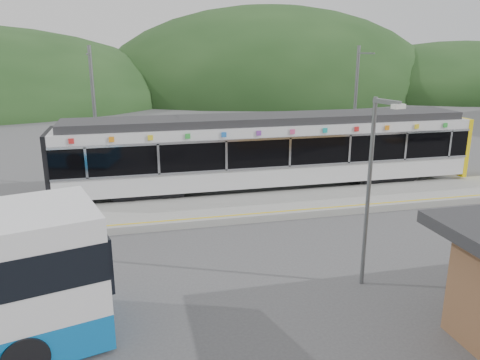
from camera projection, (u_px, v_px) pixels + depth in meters
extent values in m
plane|color=#4C4C4F|center=(284.00, 238.00, 17.55)|extent=(120.00, 120.00, 0.00)
ellipsoid|color=#1E3D19|center=(270.00, 95.00, 71.68)|extent=(52.00, 39.00, 26.00)
ellipsoid|color=#1E3D19|center=(460.00, 94.00, 72.59)|extent=(44.00, 33.00, 16.00)
cube|color=#9E9E99|center=(260.00, 206.00, 20.60)|extent=(26.00, 3.20, 0.30)
cube|color=yellow|center=(269.00, 212.00, 19.34)|extent=(26.00, 0.10, 0.01)
cube|color=black|center=(148.00, 193.00, 22.02)|extent=(3.20, 2.20, 0.56)
cube|color=black|center=(378.00, 177.00, 24.72)|extent=(3.20, 2.20, 0.56)
cube|color=silver|center=(270.00, 170.00, 23.17)|extent=(20.00, 2.90, 0.92)
cube|color=black|center=(270.00, 146.00, 22.84)|extent=(20.00, 2.96, 1.45)
cube|color=silver|center=(279.00, 167.00, 21.62)|extent=(20.00, 0.05, 0.10)
cube|color=silver|center=(280.00, 138.00, 21.26)|extent=(20.00, 0.05, 0.10)
cube|color=silver|center=(270.00, 127.00, 22.59)|extent=(20.00, 2.90, 0.45)
cube|color=#2D2D30|center=(271.00, 119.00, 22.48)|extent=(19.40, 2.50, 0.36)
cube|color=yellow|center=(449.00, 144.00, 25.21)|extent=(0.24, 2.92, 3.00)
cube|color=black|center=(51.00, 164.00, 20.66)|extent=(0.20, 2.92, 3.00)
cube|color=silver|center=(86.00, 163.00, 19.53)|extent=(0.10, 0.05, 1.35)
cube|color=silver|center=(159.00, 159.00, 20.20)|extent=(0.10, 0.05, 1.35)
cube|color=silver|center=(226.00, 156.00, 20.88)|extent=(0.10, 0.05, 1.35)
cube|color=silver|center=(290.00, 152.00, 21.55)|extent=(0.10, 0.05, 1.35)
cube|color=silver|center=(350.00, 149.00, 22.23)|extent=(0.10, 0.05, 1.35)
cube|color=silver|center=(406.00, 146.00, 22.90)|extent=(0.10, 0.05, 1.35)
cube|color=silver|center=(450.00, 144.00, 23.47)|extent=(0.10, 0.05, 1.35)
cube|color=red|center=(71.00, 141.00, 19.17)|extent=(0.22, 0.04, 0.22)
cube|color=orange|center=(112.00, 139.00, 19.53)|extent=(0.22, 0.04, 0.22)
cube|color=yellow|center=(150.00, 138.00, 19.89)|extent=(0.22, 0.04, 0.22)
cube|color=green|center=(188.00, 136.00, 20.25)|extent=(0.22, 0.04, 0.22)
cube|color=blue|center=(224.00, 135.00, 20.61)|extent=(0.22, 0.04, 0.22)
cube|color=purple|center=(259.00, 133.00, 20.97)|extent=(0.22, 0.04, 0.22)
cube|color=#E54C8C|center=(293.00, 132.00, 21.33)|extent=(0.22, 0.04, 0.22)
cube|color=#19A5A5|center=(325.00, 130.00, 21.69)|extent=(0.22, 0.04, 0.22)
cube|color=red|center=(357.00, 129.00, 22.05)|extent=(0.22, 0.04, 0.22)
cube|color=orange|center=(387.00, 128.00, 22.41)|extent=(0.22, 0.04, 0.22)
cube|color=yellow|center=(417.00, 126.00, 22.77)|extent=(0.22, 0.04, 0.22)
cube|color=green|center=(445.00, 125.00, 23.13)|extent=(0.22, 0.04, 0.22)
cylinder|color=slate|center=(95.00, 119.00, 23.07)|extent=(0.18, 0.18, 7.00)
cube|color=slate|center=(88.00, 54.00, 21.48)|extent=(0.08, 1.80, 0.08)
cylinder|color=slate|center=(355.00, 110.00, 26.22)|extent=(0.18, 0.18, 7.00)
cube|color=slate|center=(366.00, 53.00, 24.63)|extent=(0.08, 1.80, 0.08)
cylinder|color=black|center=(20.00, 326.00, 11.07)|extent=(1.74, 3.07, 1.00)
cylinder|color=slate|center=(368.00, 195.00, 13.39)|extent=(0.12, 0.12, 5.58)
cube|color=slate|center=(384.00, 102.00, 12.27)|extent=(0.34, 0.93, 0.12)
cube|color=silver|center=(392.00, 107.00, 11.89)|extent=(0.38, 0.26, 0.12)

